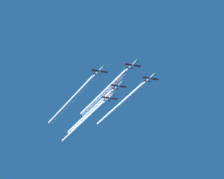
{
  "coord_description": "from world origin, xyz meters",
  "views": [
    {
      "loc": [
        138.33,
        337.04,
        2.9
      ],
      "look_at": [
        0.25,
        -18.94,
        155.25
      ],
      "focal_mm": 126.15,
      "sensor_mm": 36.0,
      "label": 1
    }
  ],
  "objects_px": {
    "jet_right_wingman": "(100,70)",
    "jet_slot": "(119,85)",
    "jet_lead": "(133,64)",
    "jet_left_wingman": "(151,78)",
    "jet_high_trail": "(110,97)"
  },
  "relations": [
    {
      "from": "jet_left_wingman",
      "to": "jet_right_wingman",
      "type": "xyz_separation_m",
      "value": [
        27.74,
        0.26,
        -0.38
      ]
    },
    {
      "from": "jet_left_wingman",
      "to": "jet_right_wingman",
      "type": "relative_size",
      "value": 1.0
    },
    {
      "from": "jet_right_wingman",
      "to": "jet_slot",
      "type": "distance_m",
      "value": 17.3
    },
    {
      "from": "jet_lead",
      "to": "jet_high_trail",
      "type": "relative_size",
      "value": 1.0
    },
    {
      "from": "jet_right_wingman",
      "to": "jet_left_wingman",
      "type": "bearing_deg",
      "value": -179.46
    },
    {
      "from": "jet_slot",
      "to": "jet_right_wingman",
      "type": "bearing_deg",
      "value": 35.12
    },
    {
      "from": "jet_lead",
      "to": "jet_slot",
      "type": "xyz_separation_m",
      "value": [
        0.43,
        -18.09,
        -4.37
      ]
    },
    {
      "from": "jet_lead",
      "to": "jet_slot",
      "type": "distance_m",
      "value": 18.62
    },
    {
      "from": "jet_lead",
      "to": "jet_right_wingman",
      "type": "relative_size",
      "value": 1.0
    },
    {
      "from": "jet_right_wingman",
      "to": "jet_slot",
      "type": "height_order",
      "value": "jet_right_wingman"
    },
    {
      "from": "jet_lead",
      "to": "jet_high_trail",
      "type": "bearing_deg",
      "value": -88.44
    },
    {
      "from": "jet_left_wingman",
      "to": "jet_right_wingman",
      "type": "distance_m",
      "value": 27.74
    },
    {
      "from": "jet_right_wingman",
      "to": "jet_high_trail",
      "type": "bearing_deg",
      "value": -122.29
    },
    {
      "from": "jet_left_wingman",
      "to": "jet_high_trail",
      "type": "bearing_deg",
      "value": -56.6
    },
    {
      "from": "jet_high_trail",
      "to": "jet_right_wingman",
      "type": "bearing_deg",
      "value": 57.71
    }
  ]
}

